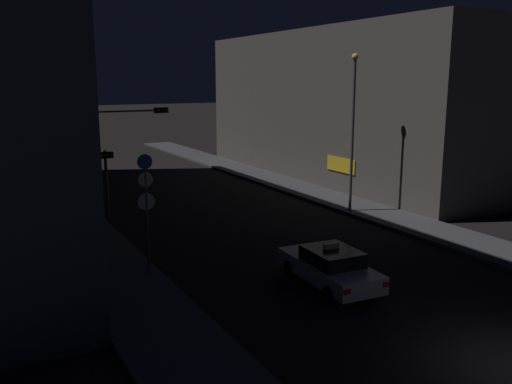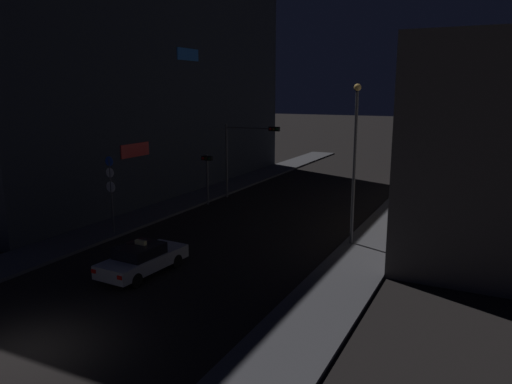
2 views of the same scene
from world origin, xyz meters
The scene contains 10 objects.
ground_plane centered at (0.00, 0.00, 0.00)m, with size 300.00×300.00×0.00m, color black.
sidewalk_left centered at (-7.43, 24.94, 0.08)m, with size 3.01×53.88×0.16m, color #424247.
sidewalk_right centered at (7.43, 24.94, 0.08)m, with size 3.01×53.88×0.16m, color #424247.
building_facade_left centered at (-14.00, 22.94, 11.83)m, with size 10.20×33.15×23.67m.
building_facade_right centered at (12.27, 25.15, 5.30)m, with size 6.74×27.26×10.61m.
taxi centered at (-1.05, 7.17, 0.74)m, with size 2.04×4.54×1.62m.
traffic_light_overhead centered at (-4.03, 23.06, 4.10)m, with size 4.49×0.42×5.70m.
traffic_light_left_kerb centered at (-5.68, 20.22, 2.64)m, with size 0.80×0.42×3.67m.
sign_pole_left centered at (-6.38, 11.13, 2.83)m, with size 0.63×0.10×4.45m.
street_lamp_near_block centered at (6.34, 15.44, 5.02)m, with size 0.37×0.37×8.38m.
Camera 2 is at (12.86, -9.33, 8.23)m, focal length 34.15 mm.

